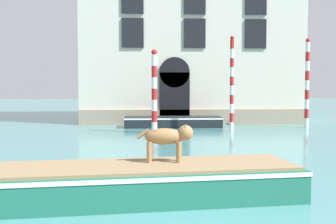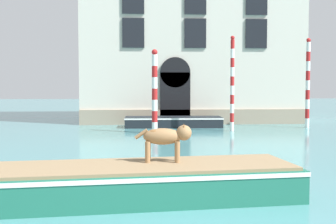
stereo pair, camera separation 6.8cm
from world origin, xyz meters
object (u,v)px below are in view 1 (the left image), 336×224
(dog_on_deck, at_px, (168,137))
(mooring_pole_0, at_px, (307,83))
(mooring_pole_1, at_px, (154,91))
(boat_moored_near_palazzo, at_px, (173,122))
(boat_foreground, at_px, (128,182))
(mooring_pole_2, at_px, (232,83))

(dog_on_deck, bearing_deg, mooring_pole_0, 63.64)
(dog_on_deck, height_order, mooring_pole_0, mooring_pole_0)
(mooring_pole_1, bearing_deg, mooring_pole_0, 14.91)
(boat_moored_near_palazzo, height_order, mooring_pole_0, mooring_pole_0)
(boat_foreground, height_order, dog_on_deck, dog_on_deck)
(mooring_pole_1, relative_size, mooring_pole_2, 0.85)
(boat_foreground, bearing_deg, mooring_pole_1, 78.96)
(mooring_pole_1, bearing_deg, boat_foreground, -94.53)
(dog_on_deck, height_order, boat_moored_near_palazzo, dog_on_deck)
(boat_foreground, relative_size, dog_on_deck, 5.98)
(mooring_pole_2, bearing_deg, mooring_pole_0, 18.92)
(boat_moored_near_palazzo, xyz_separation_m, mooring_pole_0, (6.70, -0.80, 1.99))
(dog_on_deck, xyz_separation_m, mooring_pole_1, (0.14, 11.59, 0.71))
(mooring_pole_0, bearing_deg, dog_on_deck, -120.04)
(boat_moored_near_palazzo, bearing_deg, mooring_pole_1, -109.30)
(dog_on_deck, distance_m, mooring_pole_1, 11.61)
(mooring_pole_1, xyz_separation_m, mooring_pole_2, (3.64, 0.65, 0.34))
(mooring_pole_1, distance_m, mooring_pole_2, 3.71)
(dog_on_deck, relative_size, mooring_pole_2, 0.26)
(mooring_pole_1, bearing_deg, dog_on_deck, -90.70)
(dog_on_deck, height_order, mooring_pole_2, mooring_pole_2)
(boat_moored_near_palazzo, xyz_separation_m, mooring_pole_2, (2.59, -2.21, 1.96))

